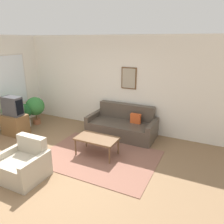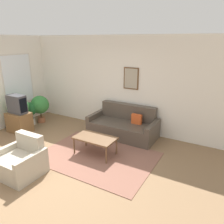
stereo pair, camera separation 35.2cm
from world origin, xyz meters
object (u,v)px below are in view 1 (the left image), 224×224
Objects in this scene: armchair at (24,165)px; potted_plant_tall at (13,110)px; coffee_table at (97,139)px; tv at (12,106)px; couch at (122,126)px.

potted_plant_tall is at bearing 145.81° from armchair.
armchair is 2.59m from potted_plant_tall.
coffee_table is 1.16× the size of armchair.
tv is at bearing 146.12° from armchair.
armchair is at bearing -121.54° from coffee_table.
tv reaches higher than potted_plant_tall.
armchair is 0.85× the size of potted_plant_tall.
coffee_table is 1.62m from armchair.
coffee_table is at bearing -94.09° from couch.
potted_plant_tall reaches higher than armchair.
potted_plant_tall is (-2.96, -1.08, 0.35)m from couch.
couch is 2.82m from armchair.
armchair is (-0.84, -1.38, -0.13)m from coffee_table.
tv is 0.57× the size of potted_plant_tall.
potted_plant_tall is (-2.03, 1.58, 0.37)m from armchair.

